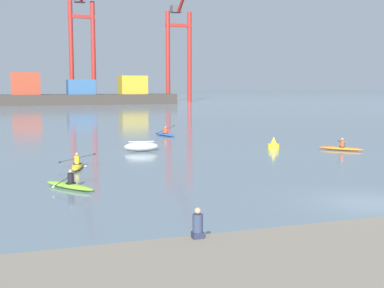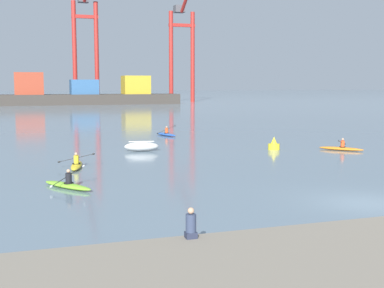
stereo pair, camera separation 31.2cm
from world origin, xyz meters
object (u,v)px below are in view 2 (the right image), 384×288
at_px(gantry_crane_east_mid, 182,41).
at_px(container_barge, 83,94).
at_px(kayak_lime, 68,185).
at_px(channel_buoy, 274,145).
at_px(kayak_yellow, 77,165).
at_px(kayak_orange, 341,148).
at_px(kayak_blue, 166,134).
at_px(capsized_dinghy, 141,146).
at_px(seated_onlooker, 191,225).
at_px(gantry_crane_west_mid, 85,35).

bearing_deg(gantry_crane_east_mid, container_barge, -162.42).
bearing_deg(kayak_lime, channel_buoy, 31.92).
bearing_deg(kayak_lime, gantry_crane_east_mid, 69.91).
xyz_separation_m(kayak_yellow, kayak_orange, (20.17, 2.02, -0.00)).
height_order(kayak_blue, kayak_lime, kayak_lime).
xyz_separation_m(kayak_blue, kayak_orange, (9.66, -15.24, -0.00)).
bearing_deg(kayak_orange, channel_buoy, 155.93).
bearing_deg(kayak_yellow, kayak_lime, -99.85).
xyz_separation_m(kayak_blue, kayak_lime, (-11.58, -23.46, -0.00)).
xyz_separation_m(kayak_yellow, kayak_lime, (-1.08, -6.21, -0.00)).
xyz_separation_m(kayak_lime, kayak_orange, (21.24, 8.23, 0.00)).
xyz_separation_m(capsized_dinghy, kayak_orange, (14.64, -4.47, -0.18)).
distance_m(container_barge, kayak_lime, 107.22).
bearing_deg(container_barge, seated_onlooker, -95.30).
bearing_deg(seated_onlooker, kayak_yellow, 94.25).
bearing_deg(kayak_yellow, container_barge, 83.00).
height_order(kayak_blue, seated_onlooker, seated_onlooker).
distance_m(kayak_yellow, kayak_orange, 20.27).
bearing_deg(channel_buoy, kayak_orange, -24.07).
height_order(channel_buoy, kayak_orange, channel_buoy).
bearing_deg(container_barge, gantry_crane_east_mid, 17.58).
bearing_deg(kayak_lime, container_barge, 82.83).
height_order(kayak_yellow, seated_onlooker, seated_onlooker).
relative_size(kayak_lime, seated_onlooker, 3.55).
distance_m(capsized_dinghy, kayak_orange, 15.30).
distance_m(gantry_crane_west_mid, kayak_orange, 111.05).
distance_m(gantry_crane_east_mid, seated_onlooker, 134.34).
bearing_deg(gantry_crane_west_mid, seated_onlooker, -95.83).
relative_size(capsized_dinghy, kayak_yellow, 0.79).
xyz_separation_m(gantry_crane_east_mid, kayak_blue, (-30.66, -92.04, -16.98)).
bearing_deg(seated_onlooker, kayak_lime, 101.57).
height_order(gantry_crane_east_mid, seated_onlooker, gantry_crane_east_mid).
distance_m(container_barge, seated_onlooker, 118.66).
xyz_separation_m(channel_buoy, kayak_yellow, (-15.49, -4.11, -0.19)).
xyz_separation_m(gantry_crane_west_mid, kayak_yellow, (-14.56, -111.46, -17.96)).
bearing_deg(capsized_dinghy, gantry_crane_west_mid, 85.08).
bearing_deg(kayak_yellow, gantry_crane_west_mid, 82.56).
xyz_separation_m(gantry_crane_west_mid, channel_buoy, (0.93, -107.35, -17.78)).
height_order(gantry_crane_west_mid, channel_buoy, gantry_crane_west_mid).
bearing_deg(seated_onlooker, kayak_orange, 46.73).
bearing_deg(gantry_crane_west_mid, kayak_lime, -97.57).
height_order(gantry_crane_east_mid, capsized_dinghy, gantry_crane_east_mid).
xyz_separation_m(gantry_crane_west_mid, kayak_lime, (-15.64, -117.67, -17.96)).
distance_m(kayak_yellow, kayak_lime, 6.30).
height_order(container_barge, seated_onlooker, container_barge).
distance_m(gantry_crane_east_mid, capsized_dinghy, 110.10).
distance_m(container_barge, kayak_blue, 82.95).
bearing_deg(kayak_blue, container_barge, 88.76).
distance_m(container_barge, kayak_yellow, 100.93).
relative_size(channel_buoy, seated_onlooker, 1.12).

